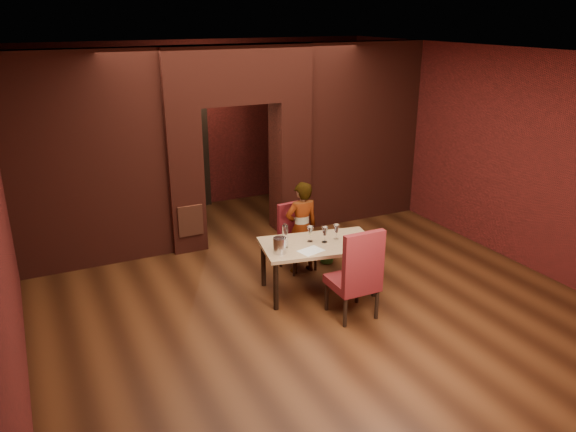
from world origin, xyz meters
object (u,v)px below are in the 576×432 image
chair_far (298,238)px  wine_glass_b (325,235)px  dining_table (318,267)px  chair_near (353,272)px  wine_bucket (280,245)px  wine_glass_a (310,234)px  potted_plant (327,248)px  wine_glass_c (336,232)px  person_seated (302,228)px  water_bottle (285,236)px

chair_far → wine_glass_b: chair_far is taller
chair_far → wine_glass_b: 0.84m
dining_table → chair_near: (0.07, -0.76, 0.25)m
chair_near → wine_bucket: chair_near is taller
wine_glass_a → potted_plant: size_ratio=0.48×
dining_table → wine_bucket: 0.77m
chair_far → chair_near: 1.53m
wine_bucket → potted_plant: bearing=35.1°
dining_table → wine_glass_c: 0.55m
chair_near → wine_glass_a: size_ratio=5.52×
wine_glass_c → wine_bucket: 0.90m
chair_near → wine_glass_b: 0.78m
person_seated → wine_glass_a: bearing=74.8°
dining_table → water_bottle: water_bottle is taller
chair_near → wine_glass_b: (0.02, 0.75, 0.23)m
wine_bucket → dining_table: bearing=6.3°
chair_far → potted_plant: bearing=-4.0°
potted_plant → wine_glass_a: bearing=-134.4°
wine_glass_b → potted_plant: 1.12m
wine_glass_c → wine_glass_b: bearing=-173.3°
dining_table → person_seated: person_seated is taller
chair_far → wine_glass_c: 0.85m
dining_table → chair_far: size_ratio=1.54×
chair_far → wine_bucket: (-0.69, -0.83, 0.33)m
water_bottle → wine_glass_c: bearing=-4.2°
potted_plant → water_bottle: bearing=-146.1°
chair_near → wine_glass_b: chair_near is taller
chair_far → wine_glass_a: (-0.16, -0.67, 0.33)m
chair_far → water_bottle: water_bottle is taller
wine_glass_c → potted_plant: (0.31, 0.77, -0.60)m
chair_far → wine_bucket: size_ratio=4.78×
dining_table → wine_bucket: bearing=-163.1°
person_seated → chair_far: bearing=-88.0°
dining_table → chair_near: bearing=-74.2°
dining_table → chair_near: 0.80m
wine_glass_b → wine_glass_a: bearing=147.1°
wine_glass_a → wine_glass_b: 0.20m
chair_far → wine_glass_a: chair_far is taller
wine_glass_c → water_bottle: bearing=175.8°
person_seated → chair_near: bearing=90.3°
wine_glass_b → wine_bucket: (-0.70, -0.06, -0.01)m
chair_near → wine_glass_a: chair_near is taller
dining_table → wine_glass_a: bearing=140.4°
chair_near → person_seated: (0.01, 1.42, 0.09)m
chair_far → wine_glass_c: size_ratio=4.69×
water_bottle → potted_plant: water_bottle is taller
person_seated → wine_glass_c: (0.20, -0.65, 0.13)m
wine_glass_b → water_bottle: water_bottle is taller
water_bottle → potted_plant: 1.44m
wine_glass_c → wine_glass_a: bearing=166.9°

